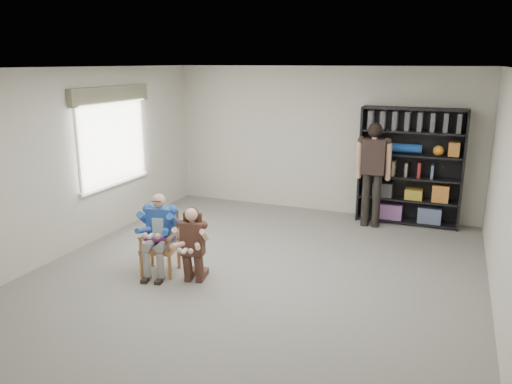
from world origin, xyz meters
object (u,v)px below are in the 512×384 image
at_px(armchair, 160,243).
at_px(bookshelf, 410,167).
at_px(kneeling_woman, 192,246).
at_px(seated_man, 159,234).
at_px(standing_man, 372,176).

bearing_deg(armchair, bookshelf, 38.98).
bearing_deg(kneeling_woman, seated_man, 156.74).
height_order(seated_man, bookshelf, bookshelf).
height_order(seated_man, standing_man, standing_man).
distance_m(seated_man, standing_man, 3.97).
bearing_deg(armchair, standing_man, 41.48).
bearing_deg(seated_man, kneeling_woman, -23.26).
bearing_deg(kneeling_woman, armchair, 156.74).
height_order(armchair, standing_man, standing_man).
relative_size(kneeling_woman, bookshelf, 0.50).
bearing_deg(standing_man, kneeling_woman, -119.52).
height_order(bookshelf, standing_man, bookshelf).
height_order(seated_man, kneeling_woman, seated_man).
relative_size(armchair, bookshelf, 0.42).
height_order(kneeling_woman, standing_man, standing_man).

